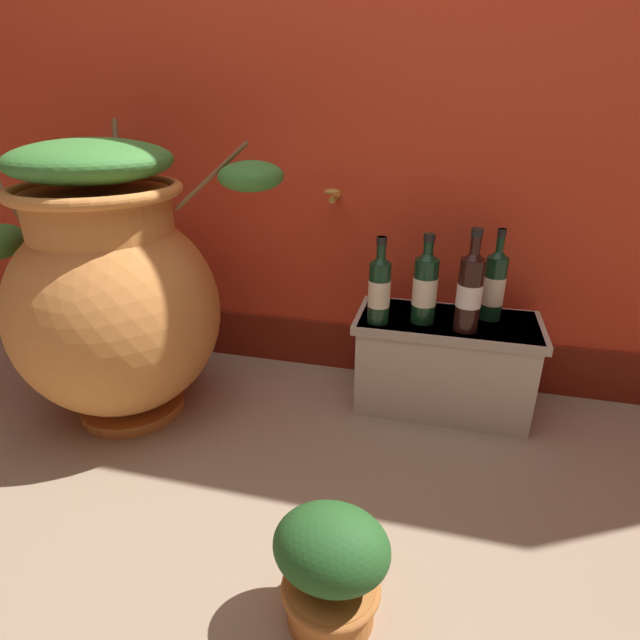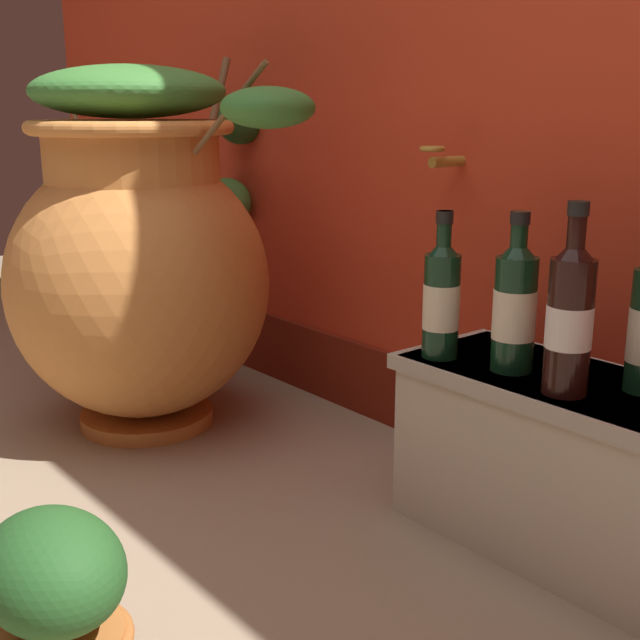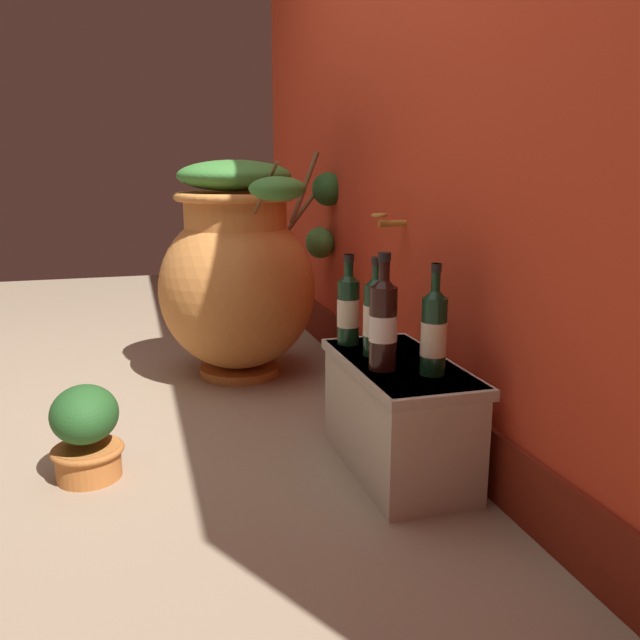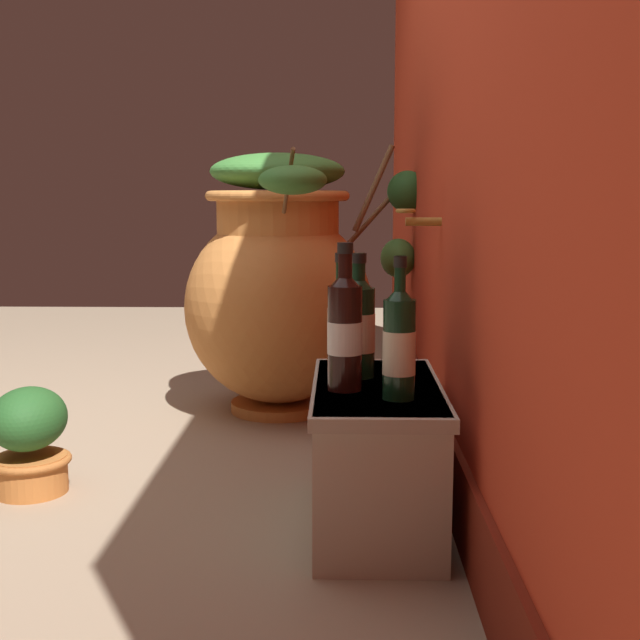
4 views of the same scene
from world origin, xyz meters
TOP-DOWN VIEW (x-y plane):
  - ground_plane at (0.00, 0.00)m, footprint 7.00×7.00m
  - back_wall at (-0.00, 1.20)m, footprint 4.40×0.33m
  - terracotta_urn at (-0.64, 0.60)m, footprint 1.06×0.89m
  - stone_ledge at (0.43, 0.91)m, footprint 0.62×0.30m
  - wine_bottle_left at (0.57, 0.95)m, footprint 0.07×0.07m
  - wine_bottle_middle at (0.35, 0.86)m, footprint 0.08×0.08m
  - wine_bottle_right at (0.20, 0.82)m, footprint 0.07×0.07m
  - wine_bottle_back at (0.49, 0.83)m, footprint 0.08×0.08m
  - potted_shrub at (0.24, 0.00)m, footprint 0.24×0.21m

SIDE VIEW (x-z plane):
  - ground_plane at x=0.00m, z-range 0.00..0.00m
  - potted_shrub at x=0.24m, z-range 0.01..0.29m
  - stone_ledge at x=0.43m, z-range 0.01..0.36m
  - terracotta_urn at x=-0.64m, z-range -0.03..0.94m
  - wine_bottle_right at x=0.20m, z-range 0.32..0.61m
  - wine_bottle_left at x=0.57m, z-range 0.31..0.63m
  - wine_bottle_middle at x=0.35m, z-range 0.32..0.63m
  - wine_bottle_back at x=0.49m, z-range 0.32..0.66m
  - back_wall at x=0.00m, z-range -0.01..2.59m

